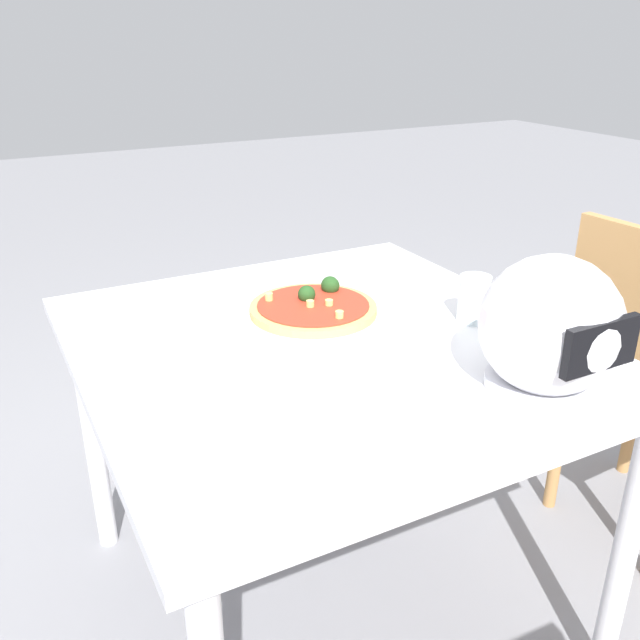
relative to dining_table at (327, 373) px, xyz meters
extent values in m
plane|color=gray|center=(0.00, 0.00, -0.64)|extent=(14.00, 14.00, 0.00)
cube|color=white|center=(0.00, 0.00, 0.06)|extent=(1.00, 1.06, 0.03)
cylinder|color=white|center=(-0.44, -0.47, -0.30)|extent=(0.05, 0.05, 0.69)
cylinder|color=white|center=(0.44, -0.47, -0.30)|extent=(0.05, 0.05, 0.69)
cylinder|color=white|center=(-0.44, 0.47, -0.30)|extent=(0.05, 0.05, 0.69)
cylinder|color=white|center=(-0.03, -0.12, 0.09)|extent=(0.32, 0.32, 0.01)
cylinder|color=tan|center=(-0.03, -0.12, 0.10)|extent=(0.29, 0.29, 0.02)
cylinder|color=red|center=(-0.03, -0.12, 0.11)|extent=(0.25, 0.25, 0.00)
sphere|color=#234C1E|center=(-0.11, -0.18, 0.12)|extent=(0.04, 0.04, 0.04)
sphere|color=#234C1E|center=(-0.03, -0.16, 0.12)|extent=(0.04, 0.04, 0.04)
sphere|color=#234C1E|center=(-0.10, -0.18, 0.13)|extent=(0.04, 0.04, 0.04)
cylinder|color=#E0D172|center=(-0.04, -0.03, 0.12)|extent=(0.02, 0.02, 0.01)
cylinder|color=#E0D172|center=(-0.06, -0.10, 0.12)|extent=(0.02, 0.02, 0.01)
cylinder|color=#E0D172|center=(0.05, -0.19, 0.12)|extent=(0.02, 0.02, 0.02)
cylinder|color=#E0D172|center=(-0.02, -0.11, 0.12)|extent=(0.02, 0.02, 0.01)
sphere|color=silver|center=(-0.25, 0.37, 0.21)|extent=(0.25, 0.25, 0.25)
cylinder|color=silver|center=(-0.25, 0.37, 0.09)|extent=(0.21, 0.21, 0.02)
cube|color=black|center=(-0.25, 0.48, 0.21)|extent=(0.16, 0.02, 0.09)
cylinder|color=silver|center=(-0.34, 0.06, 0.13)|extent=(0.07, 0.07, 0.11)
cube|color=#B7844C|center=(-0.77, 0.16, 0.03)|extent=(0.05, 0.38, 0.45)
cylinder|color=#B7844C|center=(-1.11, -0.03, -0.43)|extent=(0.04, 0.04, 0.43)
cylinder|color=#B7844C|center=(-0.77, -0.01, -0.43)|extent=(0.04, 0.04, 0.43)
camera|label=1|loc=(0.62, 1.15, 0.69)|focal=38.46mm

